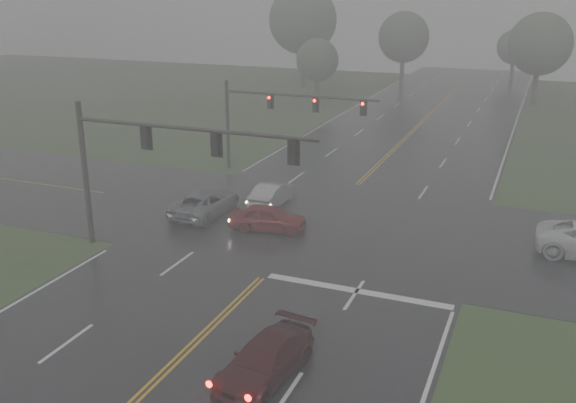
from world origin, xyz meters
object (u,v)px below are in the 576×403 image
at_px(sedan_maroon, 265,377).
at_px(car_grey, 206,215).
at_px(signal_gantry_near, 148,153).
at_px(signal_gantry_far, 272,110).
at_px(sedan_red, 268,230).
at_px(sedan_silver, 273,205).

relative_size(sedan_maroon, car_grey, 0.89).
distance_m(signal_gantry_near, signal_gantry_far, 15.95).
xyz_separation_m(car_grey, signal_gantry_far, (-0.01, 9.96, 4.57)).
relative_size(sedan_red, car_grey, 0.80).
relative_size(sedan_silver, signal_gantry_far, 0.37).
bearing_deg(signal_gantry_far, car_grey, -89.95).
bearing_deg(sedan_silver, signal_gantry_far, -65.74).
bearing_deg(signal_gantry_near, car_grey, 93.64).
distance_m(sedan_maroon, signal_gantry_far, 26.31).
relative_size(sedan_maroon, sedan_red, 1.10).
distance_m(car_grey, signal_gantry_far, 10.96).
distance_m(sedan_red, car_grey, 4.57).
bearing_deg(sedan_red, car_grey, 67.88).
xyz_separation_m(sedan_maroon, car_grey, (-10.07, 13.91, 0.00)).
bearing_deg(car_grey, sedan_silver, -131.20).
distance_m(sedan_maroon, sedan_silver, 18.53).
bearing_deg(sedan_red, signal_gantry_near, 130.47).
xyz_separation_m(car_grey, signal_gantry_near, (0.38, -5.97, 5.26)).
xyz_separation_m(sedan_red, signal_gantry_near, (-4.10, -5.05, 5.26)).
height_order(sedan_maroon, signal_gantry_near, signal_gantry_near).
relative_size(sedan_red, signal_gantry_far, 0.37).
bearing_deg(sedan_silver, car_grey, 47.88).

